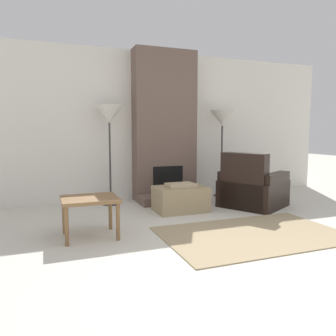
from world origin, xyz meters
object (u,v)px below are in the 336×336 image
Objects in this scene: floor_lamp_left at (109,117)px; armchair at (251,190)px; floor_lamp_right at (222,121)px; ottoman at (180,198)px; side_table at (90,203)px.

armchair is at bearing -25.26° from floor_lamp_left.
armchair is at bearing -90.78° from floor_lamp_right.
armchair is at bearing -6.48° from ottoman.
armchair is 0.75× the size of floor_lamp_right.
floor_lamp_right reaches higher than armchair.
ottoman is 1.64m from side_table.
side_table is at bearing -148.34° from floor_lamp_right.
floor_lamp_right reaches higher than side_table.
floor_lamp_left reaches higher than armchair.
floor_lamp_left reaches higher than ottoman.
side_table reaches higher than ottoman.
floor_lamp_right is at bearing -30.24° from armchair.
floor_lamp_right is at bearing 0.00° from floor_lamp_left.
side_table is (-1.44, -0.77, 0.20)m from ottoman.
floor_lamp_left is at bearing 136.80° from ottoman.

